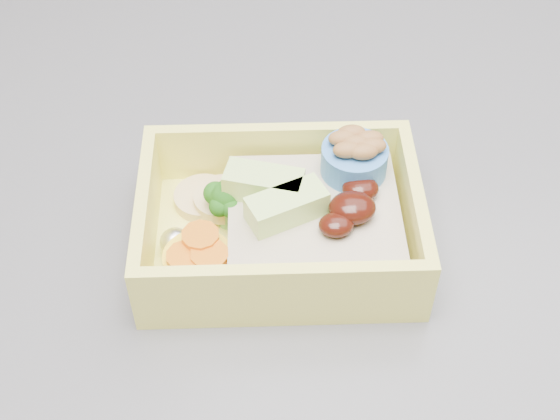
{
  "coord_description": "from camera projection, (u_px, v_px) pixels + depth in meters",
  "views": [
    {
      "loc": [
        0.19,
        -0.53,
        1.29
      ],
      "look_at": [
        0.22,
        -0.22,
        0.95
      ],
      "focal_mm": 50.0,
      "sensor_mm": 36.0,
      "label": 1
    }
  ],
  "objects": [
    {
      "name": "bento_box",
      "position": [
        289.0,
        220.0,
        0.47
      ],
      "size": [
        0.17,
        0.13,
        0.06
      ],
      "rotation": [
        0.0,
        0.0,
        -0.06
      ],
      "color": "#FAF567",
      "rests_on": "island"
    }
  ]
}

